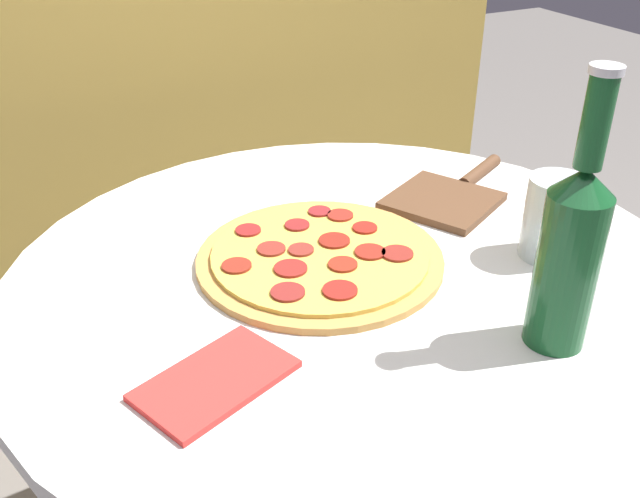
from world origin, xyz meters
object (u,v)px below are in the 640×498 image
at_px(pizza, 320,257).
at_px(drinking_glass, 553,218).
at_px(beer_bottle, 570,249).
at_px(pizza_paddle, 449,195).

distance_m(pizza, drinking_glass, 0.31).
height_order(pizza, beer_bottle, beer_bottle).
bearing_deg(drinking_glass, beer_bottle, -130.29).
bearing_deg(pizza_paddle, beer_bottle, -135.12).
xyz_separation_m(beer_bottle, drinking_glass, (0.13, 0.15, -0.06)).
xyz_separation_m(pizza_paddle, drinking_glass, (0.02, -0.20, 0.05)).
xyz_separation_m(pizza, pizza_paddle, (0.27, 0.08, -0.00)).
bearing_deg(pizza, pizza_paddle, 16.77).
relative_size(beer_bottle, pizza_paddle, 1.11).
distance_m(pizza_paddle, drinking_glass, 0.21).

